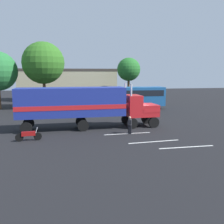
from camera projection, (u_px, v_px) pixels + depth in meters
The scene contains 12 objects.
ground_plane at pixel (135, 125), 26.85m from camera, with size 120.00×120.00×0.00m, color black.
lane_stripe_near at pixel (128, 134), 23.13m from camera, with size 4.40×0.16×0.01m, color silver.
lane_stripe_mid at pixel (154, 142), 20.41m from camera, with size 4.40×0.16×0.01m, color silver.
lane_stripe_far at pixel (187, 147), 18.92m from camera, with size 4.40×0.16×0.01m, color silver.
semi_truck at pixel (83, 104), 24.87m from camera, with size 14.23×3.24×4.50m.
person_bystander at pixel (130, 124), 22.97m from camera, with size 0.36×0.47×1.63m.
parked_bus at pixel (129, 96), 38.74m from camera, with size 11.07×2.87×3.40m.
parked_car at pixel (54, 109), 33.57m from camera, with size 4.69×2.73×1.57m.
motorcycle at pixel (29, 135), 20.61m from camera, with size 2.11×0.35×1.12m.
tree_left at pixel (129, 70), 47.83m from camera, with size 4.44×4.44×8.48m.
tree_center at pixel (43, 63), 38.40m from camera, with size 6.45×6.45×10.33m.
building_backdrop at pixel (68, 83), 52.76m from camera, with size 20.15×6.58×6.44m.
Camera 1 is at (-7.45, -25.35, 5.56)m, focal length 40.07 mm.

